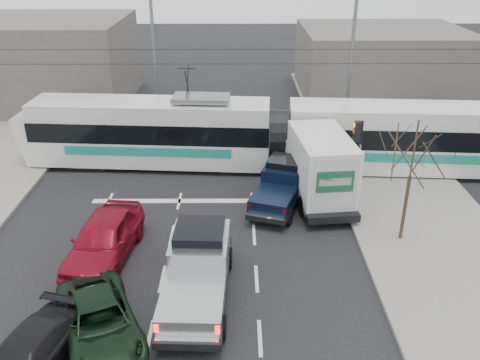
{
  "coord_description": "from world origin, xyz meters",
  "views": [
    {
      "loc": [
        1.03,
        -14.96,
        11.12
      ],
      "look_at": [
        1.13,
        4.5,
        1.8
      ],
      "focal_mm": 38.0,
      "sensor_mm": 36.0,
      "label": 1
    }
  ],
  "objects_px": {
    "tram": "(278,135)",
    "street_lamp_far": "(151,48)",
    "traffic_signal": "(358,142)",
    "box_truck": "(318,165)",
    "street_lamp_near": "(348,55)",
    "dark_car": "(24,360)",
    "silver_pickup": "(198,266)",
    "navy_pickup": "(281,184)",
    "bare_tree": "(413,155)",
    "green_car": "(100,321)",
    "red_car": "(104,239)"
  },
  "relations": [
    {
      "from": "bare_tree",
      "to": "street_lamp_far",
      "type": "relative_size",
      "value": 0.56
    },
    {
      "from": "tram",
      "to": "silver_pickup",
      "type": "height_order",
      "value": "tram"
    },
    {
      "from": "traffic_signal",
      "to": "tram",
      "type": "bearing_deg",
      "value": 135.48
    },
    {
      "from": "street_lamp_near",
      "to": "silver_pickup",
      "type": "bearing_deg",
      "value": -117.43
    },
    {
      "from": "silver_pickup",
      "to": "traffic_signal",
      "type": "bearing_deg",
      "value": 48.94
    },
    {
      "from": "tram",
      "to": "street_lamp_far",
      "type": "bearing_deg",
      "value": 143.62
    },
    {
      "from": "street_lamp_far",
      "to": "red_car",
      "type": "height_order",
      "value": "street_lamp_far"
    },
    {
      "from": "silver_pickup",
      "to": "navy_pickup",
      "type": "relative_size",
      "value": 1.18
    },
    {
      "from": "silver_pickup",
      "to": "dark_car",
      "type": "relative_size",
      "value": 1.36
    },
    {
      "from": "street_lamp_near",
      "to": "box_truck",
      "type": "relative_size",
      "value": 1.34
    },
    {
      "from": "green_car",
      "to": "traffic_signal",
      "type": "bearing_deg",
      "value": 19.83
    },
    {
      "from": "street_lamp_far",
      "to": "red_car",
      "type": "bearing_deg",
      "value": -89.38
    },
    {
      "from": "silver_pickup",
      "to": "navy_pickup",
      "type": "xyz_separation_m",
      "value": [
        3.32,
        6.47,
        -0.08
      ]
    },
    {
      "from": "box_truck",
      "to": "tram",
      "type": "bearing_deg",
      "value": 109.42
    },
    {
      "from": "traffic_signal",
      "to": "tram",
      "type": "relative_size",
      "value": 0.14
    },
    {
      "from": "traffic_signal",
      "to": "box_truck",
      "type": "height_order",
      "value": "traffic_signal"
    },
    {
      "from": "traffic_signal",
      "to": "street_lamp_near",
      "type": "relative_size",
      "value": 0.4
    },
    {
      "from": "dark_car",
      "to": "bare_tree",
      "type": "bearing_deg",
      "value": 45.22
    },
    {
      "from": "street_lamp_near",
      "to": "dark_car",
      "type": "relative_size",
      "value": 2.07
    },
    {
      "from": "bare_tree",
      "to": "street_lamp_far",
      "type": "bearing_deg",
      "value": 131.12
    },
    {
      "from": "street_lamp_far",
      "to": "tram",
      "type": "height_order",
      "value": "street_lamp_far"
    },
    {
      "from": "bare_tree",
      "to": "box_truck",
      "type": "xyz_separation_m",
      "value": [
        -2.88,
        3.93,
        -2.18
      ]
    },
    {
      "from": "street_lamp_far",
      "to": "dark_car",
      "type": "bearing_deg",
      "value": -91.89
    },
    {
      "from": "tram",
      "to": "dark_car",
      "type": "height_order",
      "value": "tram"
    },
    {
      "from": "tram",
      "to": "street_lamp_near",
      "type": "bearing_deg",
      "value": 49.13
    },
    {
      "from": "traffic_signal",
      "to": "green_car",
      "type": "distance_m",
      "value": 13.65
    },
    {
      "from": "green_car",
      "to": "red_car",
      "type": "distance_m",
      "value": 4.42
    },
    {
      "from": "street_lamp_far",
      "to": "tram",
      "type": "distance_m",
      "value": 10.13
    },
    {
      "from": "red_car",
      "to": "dark_car",
      "type": "height_order",
      "value": "red_car"
    },
    {
      "from": "traffic_signal",
      "to": "silver_pickup",
      "type": "relative_size",
      "value": 0.61
    },
    {
      "from": "bare_tree",
      "to": "navy_pickup",
      "type": "bearing_deg",
      "value": 144.53
    },
    {
      "from": "bare_tree",
      "to": "box_truck",
      "type": "bearing_deg",
      "value": 126.22
    },
    {
      "from": "street_lamp_near",
      "to": "red_car",
      "type": "distance_m",
      "value": 17.5
    },
    {
      "from": "dark_car",
      "to": "street_lamp_far",
      "type": "bearing_deg",
      "value": 104.01
    },
    {
      "from": "tram",
      "to": "silver_pickup",
      "type": "distance_m",
      "value": 11.07
    },
    {
      "from": "traffic_signal",
      "to": "box_truck",
      "type": "bearing_deg",
      "value": -177.87
    },
    {
      "from": "tram",
      "to": "navy_pickup",
      "type": "bearing_deg",
      "value": -87.74
    },
    {
      "from": "box_truck",
      "to": "green_car",
      "type": "relative_size",
      "value": 1.46
    },
    {
      "from": "silver_pickup",
      "to": "dark_car",
      "type": "bearing_deg",
      "value": -137.85
    },
    {
      "from": "traffic_signal",
      "to": "street_lamp_far",
      "type": "xyz_separation_m",
      "value": [
        -10.66,
        9.5,
        2.37
      ]
    },
    {
      "from": "street_lamp_far",
      "to": "navy_pickup",
      "type": "distance_m",
      "value": 13.17
    },
    {
      "from": "dark_car",
      "to": "box_truck",
      "type": "bearing_deg",
      "value": 64.66
    },
    {
      "from": "box_truck",
      "to": "navy_pickup",
      "type": "relative_size",
      "value": 1.35
    },
    {
      "from": "traffic_signal",
      "to": "silver_pickup",
      "type": "bearing_deg",
      "value": -133.32
    },
    {
      "from": "box_truck",
      "to": "red_car",
      "type": "height_order",
      "value": "box_truck"
    },
    {
      "from": "green_car",
      "to": "red_car",
      "type": "relative_size",
      "value": 0.91
    },
    {
      "from": "traffic_signal",
      "to": "dark_car",
      "type": "distance_m",
      "value": 15.93
    },
    {
      "from": "tram",
      "to": "navy_pickup",
      "type": "distance_m",
      "value": 4.11
    },
    {
      "from": "silver_pickup",
      "to": "dark_car",
      "type": "height_order",
      "value": "silver_pickup"
    },
    {
      "from": "tram",
      "to": "box_truck",
      "type": "relative_size",
      "value": 3.84
    }
  ]
}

